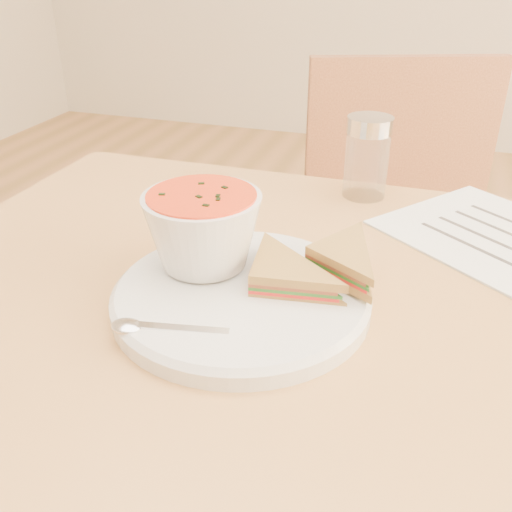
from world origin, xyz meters
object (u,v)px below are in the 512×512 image
at_px(chair_far, 407,298).
at_px(condiment_shaker, 367,157).
at_px(soup_bowl, 203,234).
at_px(plate, 241,298).

bearing_deg(chair_far, condiment_shaker, 48.41).
bearing_deg(soup_bowl, condiment_shaker, 66.76).
height_order(plate, condiment_shaker, condiment_shaker).
relative_size(chair_far, soup_bowl, 6.96).
bearing_deg(chair_far, plate, 53.41).
height_order(chair_far, plate, chair_far).
distance_m(plate, condiment_shaker, 0.35).
bearing_deg(soup_bowl, plate, -30.54).
height_order(chair_far, soup_bowl, chair_far).
distance_m(chair_far, plate, 0.66).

